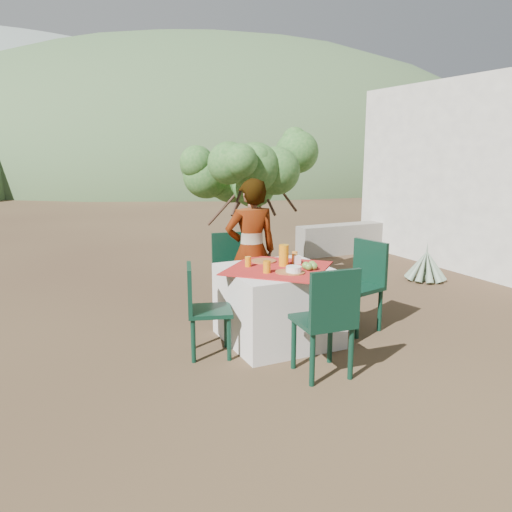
% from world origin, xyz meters
% --- Properties ---
extents(ground, '(160.00, 160.00, 0.00)m').
position_xyz_m(ground, '(0.00, 0.00, 0.00)').
color(ground, '#332017').
rests_on(ground, ground).
extents(table, '(1.30, 1.30, 0.76)m').
position_xyz_m(table, '(0.10, 0.05, 0.38)').
color(table, silver).
rests_on(table, ground).
extents(chair_far, '(0.51, 0.51, 0.96)m').
position_xyz_m(chair_far, '(0.01, 1.02, 0.53)').
color(chair_far, black).
rests_on(chair_far, ground).
extents(chair_near, '(0.48, 0.48, 0.97)m').
position_xyz_m(chair_near, '(0.07, -0.89, 0.54)').
color(chair_near, black).
rests_on(chair_near, ground).
extents(chair_left, '(0.50, 0.50, 0.87)m').
position_xyz_m(chair_left, '(-0.72, 0.01, 0.48)').
color(chair_left, black).
rests_on(chair_left, ground).
extents(chair_right, '(0.53, 0.53, 0.96)m').
position_xyz_m(chair_right, '(1.08, -0.03, 0.53)').
color(chair_right, black).
rests_on(chair_right, ground).
extents(person, '(0.63, 0.46, 1.61)m').
position_xyz_m(person, '(0.11, 0.72, 0.80)').
color(person, '#8C6651').
rests_on(person, ground).
extents(shrub_tree, '(1.63, 1.60, 1.92)m').
position_xyz_m(shrub_tree, '(0.74, 1.94, 1.51)').
color(shrub_tree, '#4A3225').
rests_on(shrub_tree, ground).
extents(agave, '(0.61, 0.61, 0.65)m').
position_xyz_m(agave, '(3.19, 1.23, 0.22)').
color(agave, gray).
rests_on(agave, ground).
extents(stone_wall, '(2.60, 0.35, 0.55)m').
position_xyz_m(stone_wall, '(3.60, 3.40, 0.28)').
color(stone_wall, gray).
rests_on(stone_wall, ground).
extents(hill_near_right, '(48.00, 48.00, 20.00)m').
position_xyz_m(hill_near_right, '(12.00, 36.00, 0.00)').
color(hill_near_right, '#3A5A33').
rests_on(hill_near_right, ground).
extents(hill_far_right, '(36.00, 36.00, 14.00)m').
position_xyz_m(hill_far_right, '(28.00, 46.00, 0.00)').
color(hill_far_right, slate).
rests_on(hill_far_right, ground).
extents(plate_far, '(0.26, 0.26, 0.01)m').
position_xyz_m(plate_far, '(0.09, 0.35, 0.77)').
color(plate_far, brown).
rests_on(plate_far, table).
extents(plate_near, '(0.20, 0.20, 0.01)m').
position_xyz_m(plate_near, '(0.07, -0.17, 0.77)').
color(plate_near, brown).
rests_on(plate_near, table).
extents(glass_far, '(0.06, 0.06, 0.10)m').
position_xyz_m(glass_far, '(-0.15, 0.21, 0.81)').
color(glass_far, orange).
rests_on(glass_far, table).
extents(glass_near, '(0.07, 0.07, 0.12)m').
position_xyz_m(glass_near, '(-0.10, -0.10, 0.82)').
color(glass_near, orange).
rests_on(glass_near, table).
extents(juice_pitcher, '(0.10, 0.10, 0.22)m').
position_xyz_m(juice_pitcher, '(0.18, 0.09, 0.87)').
color(juice_pitcher, orange).
rests_on(juice_pitcher, table).
extents(bowl_plate, '(0.21, 0.21, 0.01)m').
position_xyz_m(bowl_plate, '(0.13, -0.22, 0.77)').
color(bowl_plate, brown).
rests_on(bowl_plate, table).
extents(white_bowl, '(0.15, 0.15, 0.05)m').
position_xyz_m(white_bowl, '(0.13, -0.22, 0.80)').
color(white_bowl, white).
rests_on(white_bowl, bowl_plate).
extents(jar_left, '(0.06, 0.06, 0.10)m').
position_xyz_m(jar_left, '(0.35, 0.16, 0.81)').
color(jar_left, orange).
rests_on(jar_left, table).
extents(jar_right, '(0.06, 0.06, 0.09)m').
position_xyz_m(jar_right, '(0.42, 0.28, 0.81)').
color(jar_right, orange).
rests_on(jar_right, table).
extents(napkin_holder, '(0.07, 0.05, 0.09)m').
position_xyz_m(napkin_holder, '(0.35, 0.10, 0.81)').
color(napkin_holder, white).
rests_on(napkin_holder, table).
extents(fruit_cluster, '(0.15, 0.14, 0.08)m').
position_xyz_m(fruit_cluster, '(0.34, -0.16, 0.80)').
color(fruit_cluster, '#5D8A32').
rests_on(fruit_cluster, table).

